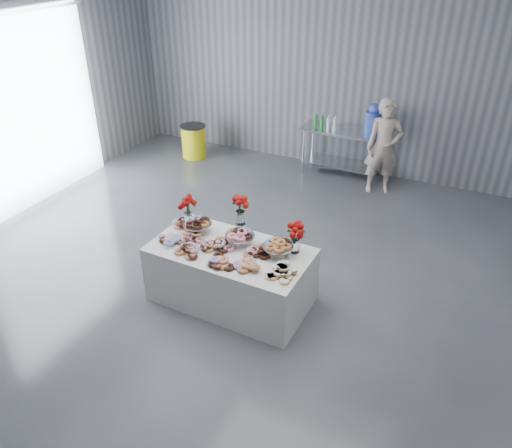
{
  "coord_description": "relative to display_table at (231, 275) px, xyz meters",
  "views": [
    {
      "loc": [
        2.68,
        -4.3,
        4.01
      ],
      "look_at": [
        0.39,
        0.45,
        0.88
      ],
      "focal_mm": 35.0,
      "sensor_mm": 36.0,
      "label": 1
    }
  ],
  "objects": [
    {
      "name": "bouquet_right",
      "position": [
        0.71,
        0.28,
        0.67
      ],
      "size": [
        0.26,
        0.26,
        0.42
      ],
      "color": "white",
      "rests_on": "display_table"
    },
    {
      "name": "donut_mounds",
      "position": [
        0.0,
        -0.05,
        0.42
      ],
      "size": [
        1.83,
        0.85,
        0.09
      ],
      "primitive_type": null,
      "rotation": [
        0.0,
        0.0,
        -0.03
      ],
      "color": "#C37647",
      "rests_on": "display_table"
    },
    {
      "name": "display_table",
      "position": [
        0.0,
        0.0,
        0.0
      ],
      "size": [
        1.93,
        1.05,
        0.75
      ],
      "primitive_type": "cube",
      "rotation": [
        0.0,
        0.0,
        -0.03
      ],
      "color": "white",
      "rests_on": "ground"
    },
    {
      "name": "water_jug",
      "position": [
        0.6,
        4.11,
        0.77
      ],
      "size": [
        0.28,
        0.28,
        0.55
      ],
      "color": "#4465E9",
      "rests_on": "prep_table"
    },
    {
      "name": "person",
      "position": [
        0.91,
        3.81,
        0.45
      ],
      "size": [
        0.71,
        0.6,
        1.64
      ],
      "primitive_type": "imported",
      "rotation": [
        0.0,
        0.0,
        0.41
      ],
      "color": "#CC8C93",
      "rests_on": "ground"
    },
    {
      "name": "cake_stand_right",
      "position": [
        0.55,
        0.13,
        0.52
      ],
      "size": [
        0.36,
        0.36,
        0.17
      ],
      "color": "silver",
      "rests_on": "display_table"
    },
    {
      "name": "room_walls",
      "position": [
        -0.54,
        0.08,
        2.26
      ],
      "size": [
        8.04,
        9.04,
        4.02
      ],
      "color": "slate",
      "rests_on": "ground"
    },
    {
      "name": "bouquet_center",
      "position": [
        -0.04,
        0.35,
        0.75
      ],
      "size": [
        0.26,
        0.26,
        0.57
      ],
      "color": "silver",
      "rests_on": "display_table"
    },
    {
      "name": "prep_table",
      "position": [
        0.1,
        4.11,
        0.24
      ],
      "size": [
        1.5,
        0.6,
        0.9
      ],
      "color": "silver",
      "rests_on": "ground"
    },
    {
      "name": "drink_bottles",
      "position": [
        -0.22,
        4.01,
        0.66
      ],
      "size": [
        0.54,
        0.08,
        0.27
      ],
      "primitive_type": null,
      "color": "#268C33",
      "rests_on": "prep_table"
    },
    {
      "name": "trash_barrel",
      "position": [
        -2.84,
        3.7,
        -0.04
      ],
      "size": [
        0.51,
        0.51,
        0.66
      ],
      "rotation": [
        0.0,
        0.0,
        0.33
      ],
      "color": "yellow",
      "rests_on": "ground"
    },
    {
      "name": "danish_pile",
      "position": [
        0.75,
        -0.17,
        0.43
      ],
      "size": [
        0.48,
        0.48,
        0.11
      ],
      "primitive_type": null,
      "color": "white",
      "rests_on": "display_table"
    },
    {
      "name": "ground",
      "position": [
        -0.27,
        0.01,
        -0.38
      ],
      "size": [
        9.0,
        9.0,
        0.0
      ],
      "primitive_type": "plane",
      "color": "#3C3F44",
      "rests_on": "ground"
    },
    {
      "name": "bouquet_left",
      "position": [
        -0.74,
        0.27,
        0.67
      ],
      "size": [
        0.26,
        0.26,
        0.42
      ],
      "color": "white",
      "rests_on": "display_table"
    },
    {
      "name": "cake_stand_mid",
      "position": [
        0.05,
        0.15,
        0.52
      ],
      "size": [
        0.36,
        0.36,
        0.17
      ],
      "color": "silver",
      "rests_on": "display_table"
    },
    {
      "name": "cake_stand_left",
      "position": [
        -0.55,
        0.16,
        0.52
      ],
      "size": [
        0.36,
        0.36,
        0.17
      ],
      "color": "silver",
      "rests_on": "display_table"
    }
  ]
}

